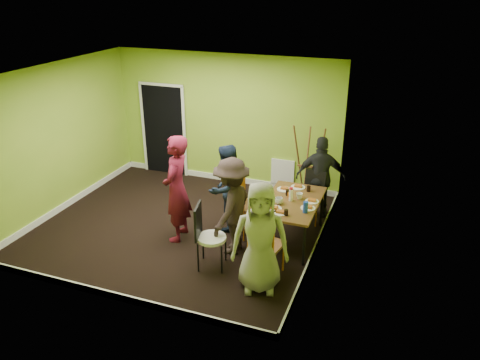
% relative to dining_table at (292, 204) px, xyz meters
% --- Properties ---
extents(ground, '(5.00, 5.00, 0.00)m').
position_rel_dining_table_xyz_m(ground, '(-2.00, -0.23, -0.70)').
color(ground, black).
rests_on(ground, ground).
extents(room_walls, '(5.04, 4.54, 2.82)m').
position_rel_dining_table_xyz_m(room_walls, '(-2.02, -0.19, 0.29)').
color(room_walls, '#84B02D').
rests_on(room_walls, ground).
extents(dining_table, '(0.90, 1.50, 0.75)m').
position_rel_dining_table_xyz_m(dining_table, '(0.00, 0.00, 0.00)').
color(dining_table, black).
rests_on(dining_table, ground).
extents(chair_left_far, '(0.56, 0.55, 1.10)m').
position_rel_dining_table_xyz_m(chair_left_far, '(-0.88, 0.04, -0.08)').
color(chair_left_far, orange).
rests_on(chair_left_far, ground).
extents(chair_left_near, '(0.42, 0.42, 0.95)m').
position_rel_dining_table_xyz_m(chair_left_near, '(-0.66, -0.50, -0.16)').
color(chair_left_near, orange).
rests_on(chair_left_near, ground).
extents(chair_back_end, '(0.43, 0.50, 0.95)m').
position_rel_dining_table_xyz_m(chair_back_end, '(0.20, 0.95, -0.02)').
color(chair_back_end, orange).
rests_on(chair_back_end, ground).
extents(chair_front_end, '(0.52, 0.52, 1.09)m').
position_rel_dining_table_xyz_m(chair_front_end, '(-0.10, -1.20, -0.08)').
color(chair_front_end, orange).
rests_on(chair_front_end, ground).
extents(chair_bentwood, '(0.49, 0.48, 1.05)m').
position_rel_dining_table_xyz_m(chair_bentwood, '(-1.02, -1.22, -0.12)').
color(chair_bentwood, black).
rests_on(chair_bentwood, ground).
extents(easel, '(0.65, 0.61, 1.61)m').
position_rel_dining_table_xyz_m(easel, '(-0.08, 1.58, 0.10)').
color(easel, brown).
rests_on(easel, ground).
extents(plate_near_left, '(0.26, 0.26, 0.01)m').
position_rel_dining_table_xyz_m(plate_near_left, '(-0.24, 0.39, 0.06)').
color(plate_near_left, white).
rests_on(plate_near_left, dining_table).
extents(plate_near_right, '(0.26, 0.26, 0.01)m').
position_rel_dining_table_xyz_m(plate_near_right, '(-0.20, -0.40, 0.06)').
color(plate_near_right, white).
rests_on(plate_near_right, dining_table).
extents(plate_far_back, '(0.26, 0.26, 0.01)m').
position_rel_dining_table_xyz_m(plate_far_back, '(-0.03, 0.56, 0.06)').
color(plate_far_back, white).
rests_on(plate_far_back, dining_table).
extents(plate_far_front, '(0.22, 0.22, 0.01)m').
position_rel_dining_table_xyz_m(plate_far_front, '(-0.06, -0.50, 0.06)').
color(plate_far_front, white).
rests_on(plate_far_front, dining_table).
extents(plate_wall_back, '(0.23, 0.23, 0.01)m').
position_rel_dining_table_xyz_m(plate_wall_back, '(0.32, 0.08, 0.06)').
color(plate_wall_back, white).
rests_on(plate_wall_back, dining_table).
extents(plate_wall_front, '(0.24, 0.24, 0.01)m').
position_rel_dining_table_xyz_m(plate_wall_front, '(0.32, -0.18, 0.06)').
color(plate_wall_front, white).
rests_on(plate_wall_front, dining_table).
extents(thermos, '(0.07, 0.07, 0.21)m').
position_rel_dining_table_xyz_m(thermos, '(-0.02, -0.00, 0.16)').
color(thermos, white).
rests_on(thermos, dining_table).
extents(blue_bottle, '(0.08, 0.08, 0.19)m').
position_rel_dining_table_xyz_m(blue_bottle, '(0.31, -0.34, 0.15)').
color(blue_bottle, '#1739AD').
rests_on(blue_bottle, dining_table).
extents(orange_bottle, '(0.03, 0.03, 0.09)m').
position_rel_dining_table_xyz_m(orange_bottle, '(-0.09, 0.11, 0.10)').
color(orange_bottle, orange).
rests_on(orange_bottle, dining_table).
extents(glass_mid, '(0.07, 0.07, 0.10)m').
position_rel_dining_table_xyz_m(glass_mid, '(-0.13, 0.19, 0.10)').
color(glass_mid, black).
rests_on(glass_mid, dining_table).
extents(glass_back, '(0.07, 0.07, 0.10)m').
position_rel_dining_table_xyz_m(glass_back, '(0.18, 0.47, 0.10)').
color(glass_back, black).
rests_on(glass_back, dining_table).
extents(glass_front, '(0.07, 0.07, 0.10)m').
position_rel_dining_table_xyz_m(glass_front, '(0.04, -0.54, 0.10)').
color(glass_front, black).
rests_on(glass_front, dining_table).
extents(cup_a, '(0.13, 0.13, 0.11)m').
position_rel_dining_table_xyz_m(cup_a, '(-0.18, -0.18, 0.11)').
color(cup_a, white).
rests_on(cup_a, dining_table).
extents(cup_b, '(0.11, 0.11, 0.10)m').
position_rel_dining_table_xyz_m(cup_b, '(0.10, 0.12, 0.11)').
color(cup_b, white).
rests_on(cup_b, dining_table).
extents(person_standing, '(0.53, 0.73, 1.87)m').
position_rel_dining_table_xyz_m(person_standing, '(-1.85, -0.59, 0.24)').
color(person_standing, maroon).
rests_on(person_standing, ground).
extents(person_left_far, '(0.84, 0.93, 1.59)m').
position_rel_dining_table_xyz_m(person_left_far, '(-1.19, 0.00, 0.10)').
color(person_left_far, '#152135').
rests_on(person_left_far, ground).
extents(person_left_near, '(0.67, 1.09, 1.63)m').
position_rel_dining_table_xyz_m(person_left_near, '(-0.83, -0.67, 0.12)').
color(person_left_near, black).
rests_on(person_left_near, ground).
extents(person_back_end, '(0.97, 0.54, 1.57)m').
position_rel_dining_table_xyz_m(person_back_end, '(0.27, 1.08, 0.09)').
color(person_back_end, black).
rests_on(person_back_end, ground).
extents(person_front_end, '(0.94, 0.76, 1.67)m').
position_rel_dining_table_xyz_m(person_front_end, '(-0.08, -1.49, 0.14)').
color(person_front_end, '#9B9987').
rests_on(person_front_end, ground).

